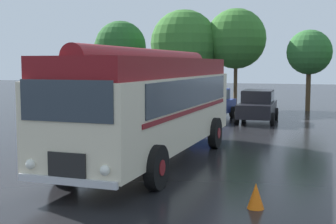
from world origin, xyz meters
TOP-DOWN VIEW (x-y plane):
  - ground_plane at (0.00, 0.00)m, footprint 120.00×120.00m
  - vintage_bus at (0.01, 0.90)m, footprint 2.98×10.16m
  - car_near_left at (-0.92, 12.33)m, footprint 2.37×4.39m
  - car_mid_left at (1.71, 12.06)m, footprint 2.06×4.25m
  - tree_far_left at (-9.54, 19.15)m, footprint 3.78×3.78m
  - tree_left_of_centre at (-4.11, 18.34)m, footprint 4.60×4.60m
  - tree_centre at (-0.78, 19.12)m, footprint 4.08×4.08m
  - tree_right_of_centre at (4.01, 18.70)m, footprint 2.85×2.85m
  - traffic_cone at (3.76, -2.92)m, footprint 0.36×0.36m

SIDE VIEW (x-z plane):
  - ground_plane at x=0.00m, z-range 0.00..0.00m
  - traffic_cone at x=3.76m, z-range 0.00..0.55m
  - car_near_left at x=-0.92m, z-range 0.02..1.68m
  - car_mid_left at x=1.71m, z-range 0.02..1.68m
  - vintage_bus at x=0.01m, z-range 0.15..3.64m
  - tree_right_of_centre at x=4.01m, z-range 1.21..6.41m
  - tree_far_left at x=-9.54m, z-range 1.13..7.31m
  - tree_left_of_centre at x=-4.11m, z-range 1.12..7.83m
  - tree_centre at x=-0.78m, z-range 1.35..8.12m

